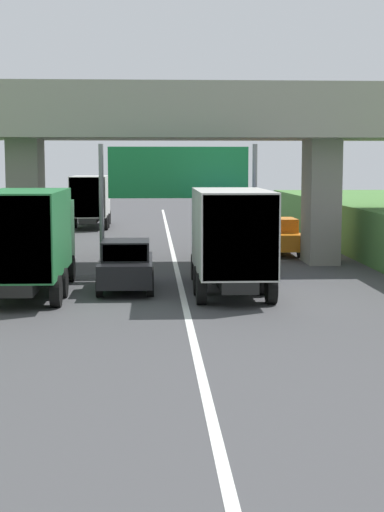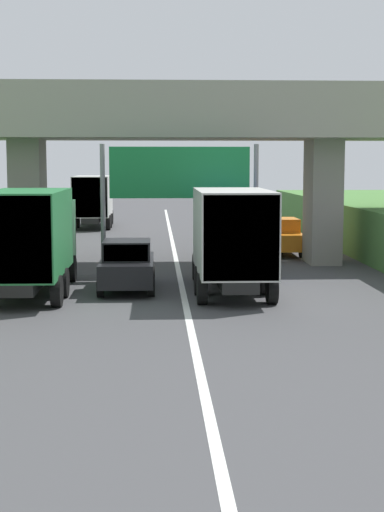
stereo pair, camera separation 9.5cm
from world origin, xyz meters
name	(u,v)px [view 2 (the right image)]	position (x,y,z in m)	size (l,w,h in m)	color
lane_centre_stripe	(182,286)	(0.00, 24.87, 0.00)	(0.20, 89.73, 0.01)	white
overpass_bridge	(177,131)	(0.00, 31.08, 5.61)	(40.00, 4.80, 7.49)	gray
overhead_highway_sign	(180,180)	(0.00, 26.97, 3.65)	(5.88, 0.18, 4.99)	slate
truck_silver	(94,198)	(-5.03, 50.38, 1.93)	(2.44, 7.30, 3.44)	black
truck_blue	(230,235)	(1.57, 23.61, 1.93)	(2.44, 7.30, 3.44)	black
truck_green	(31,236)	(-4.94, 23.39, 1.93)	(2.44, 7.30, 3.44)	black
car_black	(127,265)	(-1.87, 24.07, 0.86)	(1.86, 4.10, 1.72)	black
car_orange	(280,236)	(4.94, 34.25, 0.86)	(1.86, 4.10, 1.72)	orange
construction_barrel_4	(12,259)	(-6.68, 29.21, 0.46)	(0.57, 0.57, 0.90)	orange
construction_barrel_5	(35,245)	(-6.58, 34.67, 0.46)	(0.57, 0.57, 0.90)	orange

